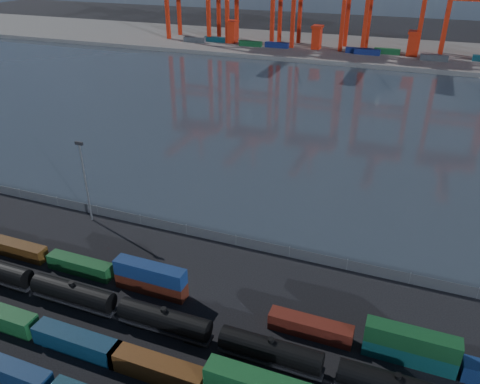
% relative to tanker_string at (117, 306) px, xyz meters
% --- Properties ---
extents(ground, '(700.00, 700.00, 0.00)m').
position_rel_tanker_string_xyz_m(ground, '(9.17, -4.49, -2.17)').
color(ground, black).
rests_on(ground, ground).
extents(harbor_water, '(700.00, 700.00, 0.00)m').
position_rel_tanker_string_xyz_m(harbor_water, '(9.17, 100.51, -2.16)').
color(harbor_water, '#2A333C').
rests_on(harbor_water, ground).
extents(far_quay, '(700.00, 70.00, 2.00)m').
position_rel_tanker_string_xyz_m(far_quay, '(9.17, 205.51, -1.17)').
color(far_quay, '#514F4C').
rests_on(far_quay, ground).
extents(container_row_south, '(139.23, 2.37, 5.05)m').
position_rel_tanker_string_xyz_m(container_row_south, '(-2.88, -14.12, -0.11)').
color(container_row_south, '#484B4D').
rests_on(container_row_south, ground).
extents(container_row_mid, '(129.33, 2.63, 5.61)m').
position_rel_tanker_string_xyz_m(container_row_mid, '(-11.35, -7.21, -0.12)').
color(container_row_mid, '#3C3F40').
rests_on(container_row_mid, ground).
extents(container_row_north, '(140.83, 2.39, 5.10)m').
position_rel_tanker_string_xyz_m(container_row_north, '(14.90, 6.90, -0.47)').
color(container_row_north, '#110F4B').
rests_on(container_row_north, ground).
extents(tanker_string, '(91.55, 3.02, 4.32)m').
position_rel_tanker_string_xyz_m(tanker_string, '(0.00, 0.00, 0.00)').
color(tanker_string, black).
rests_on(tanker_string, ground).
extents(waterfront_fence, '(160.12, 0.12, 2.20)m').
position_rel_tanker_string_xyz_m(waterfront_fence, '(9.17, 23.51, -1.16)').
color(waterfront_fence, '#595B5E').
rests_on(waterfront_fence, ground).
extents(yard_light_mast, '(1.60, 0.40, 16.60)m').
position_rel_tanker_string_xyz_m(yard_light_mast, '(-20.83, 21.51, 7.13)').
color(yard_light_mast, slate).
rests_on(yard_light_mast, ground).
extents(quay_containers, '(172.58, 10.99, 2.60)m').
position_rel_tanker_string_xyz_m(quay_containers, '(-1.82, 190.97, 1.13)').
color(quay_containers, navy).
rests_on(quay_containers, far_quay).
extents(straddle_carriers, '(140.00, 7.00, 11.10)m').
position_rel_tanker_string_xyz_m(straddle_carriers, '(6.67, 195.51, 5.65)').
color(straddle_carriers, red).
rests_on(straddle_carriers, far_quay).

